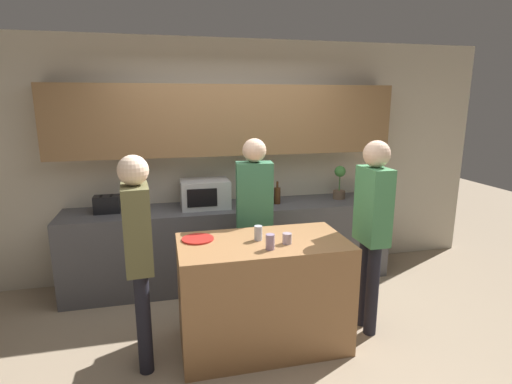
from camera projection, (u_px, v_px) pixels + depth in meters
ground_plane at (262, 352)px, 3.30m from camera, size 14.00×14.00×0.00m
back_wall at (227, 145)px, 4.53m from camera, size 6.40×0.40×2.70m
back_counter at (232, 244)px, 4.52m from camera, size 3.60×0.62×0.89m
kitchen_island at (263, 293)px, 3.33m from camera, size 1.37×0.73×0.93m
microwave at (205, 194)px, 4.35m from camera, size 0.52×0.39×0.30m
toaster at (107, 204)px, 4.14m from camera, size 0.26×0.16×0.18m
potted_plant at (340, 182)px, 4.70m from camera, size 0.14×0.14×0.39m
bottle_0 at (262, 195)px, 4.47m from camera, size 0.07×0.07×0.28m
bottle_1 at (270, 196)px, 4.46m from camera, size 0.09×0.09×0.27m
bottle_2 at (277, 195)px, 4.50m from camera, size 0.07×0.07×0.26m
plate_on_island at (198, 239)px, 3.25m from camera, size 0.26×0.26×0.01m
cup_0 at (258, 233)px, 3.24m from camera, size 0.07×0.07×0.12m
cup_1 at (270, 242)px, 3.04m from camera, size 0.07×0.07×0.12m
cup_2 at (287, 238)px, 3.16m from camera, size 0.07×0.07×0.09m
person_left at (138, 246)px, 2.93m from camera, size 0.22×0.35×1.67m
person_center at (254, 210)px, 3.82m from camera, size 0.36×0.23×1.69m
person_right at (372, 221)px, 3.42m from camera, size 0.23×0.34×1.72m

